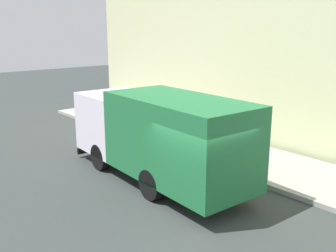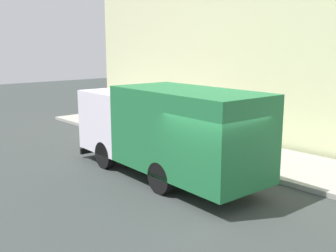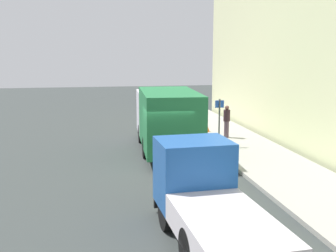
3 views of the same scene
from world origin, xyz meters
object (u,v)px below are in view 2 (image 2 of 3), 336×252
object	(u,v)px
pedestrian_walking	(200,123)
traffic_cone_orange	(160,132)
large_utility_truck	(165,128)
street_sign_post	(219,122)

from	to	relation	value
pedestrian_walking	traffic_cone_orange	size ratio (longest dim) A/B	2.57
traffic_cone_orange	large_utility_truck	bearing A→B (deg)	-129.01
large_utility_truck	street_sign_post	xyz separation A→B (m)	(2.64, -0.04, -0.12)
large_utility_truck	traffic_cone_orange	size ratio (longest dim) A/B	11.35
pedestrian_walking	street_sign_post	world-z (taller)	street_sign_post
traffic_cone_orange	street_sign_post	bearing A→B (deg)	-95.73
large_utility_truck	traffic_cone_orange	distance (m)	4.94
pedestrian_walking	large_utility_truck	bearing A→B (deg)	-23.12
pedestrian_walking	street_sign_post	size ratio (longest dim) A/B	0.75
traffic_cone_orange	street_sign_post	distance (m)	3.94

